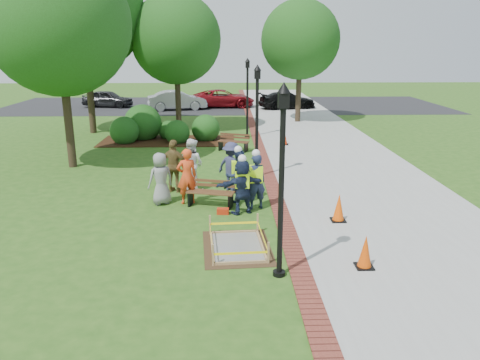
{
  "coord_description": "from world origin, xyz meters",
  "views": [
    {
      "loc": [
        0.09,
        -12.42,
        5.0
      ],
      "look_at": [
        0.5,
        1.2,
        1.0
      ],
      "focal_mm": 35.0,
      "sensor_mm": 36.0,
      "label": 1
    }
  ],
  "objects_px": {
    "bench_near": "(211,198)",
    "hivis_worker_c": "(238,174)",
    "wet_concrete_pad": "(237,239)",
    "hivis_worker_b": "(256,180)",
    "lamp_near": "(282,168)",
    "hivis_worker_a": "(242,185)",
    "cone_front": "(365,252)"
  },
  "relations": [
    {
      "from": "bench_near",
      "to": "hivis_worker_b",
      "type": "bearing_deg",
      "value": -10.7
    },
    {
      "from": "cone_front",
      "to": "lamp_near",
      "type": "distance_m",
      "value": 2.91
    },
    {
      "from": "hivis_worker_a",
      "to": "hivis_worker_c",
      "type": "height_order",
      "value": "hivis_worker_c"
    },
    {
      "from": "bench_near",
      "to": "hivis_worker_c",
      "type": "relative_size",
      "value": 0.85
    },
    {
      "from": "hivis_worker_a",
      "to": "hivis_worker_b",
      "type": "distance_m",
      "value": 0.6
    },
    {
      "from": "wet_concrete_pad",
      "to": "hivis_worker_c",
      "type": "bearing_deg",
      "value": 88.06
    },
    {
      "from": "lamp_near",
      "to": "hivis_worker_a",
      "type": "distance_m",
      "value": 4.36
    },
    {
      "from": "hivis_worker_a",
      "to": "hivis_worker_b",
      "type": "relative_size",
      "value": 0.97
    },
    {
      "from": "hivis_worker_a",
      "to": "hivis_worker_b",
      "type": "bearing_deg",
      "value": 43.37
    },
    {
      "from": "bench_near",
      "to": "cone_front",
      "type": "distance_m",
      "value": 5.73
    },
    {
      "from": "hivis_worker_a",
      "to": "hivis_worker_c",
      "type": "xyz_separation_m",
      "value": [
        -0.09,
        1.07,
        0.02
      ]
    },
    {
      "from": "lamp_near",
      "to": "hivis_worker_a",
      "type": "height_order",
      "value": "lamp_near"
    },
    {
      "from": "bench_near",
      "to": "hivis_worker_c",
      "type": "xyz_separation_m",
      "value": [
        0.89,
        0.39,
        0.67
      ]
    },
    {
      "from": "cone_front",
      "to": "lamp_near",
      "type": "relative_size",
      "value": 0.19
    },
    {
      "from": "cone_front",
      "to": "hivis_worker_a",
      "type": "height_order",
      "value": "hivis_worker_a"
    },
    {
      "from": "wet_concrete_pad",
      "to": "lamp_near",
      "type": "distance_m",
      "value": 2.84
    },
    {
      "from": "wet_concrete_pad",
      "to": "bench_near",
      "type": "relative_size",
      "value": 1.52
    },
    {
      "from": "wet_concrete_pad",
      "to": "lamp_near",
      "type": "bearing_deg",
      "value": -58.6
    },
    {
      "from": "wet_concrete_pad",
      "to": "cone_front",
      "type": "bearing_deg",
      "value": -22.11
    },
    {
      "from": "hivis_worker_a",
      "to": "wet_concrete_pad",
      "type": "bearing_deg",
      "value": -94.85
    },
    {
      "from": "cone_front",
      "to": "wet_concrete_pad",
      "type": "bearing_deg",
      "value": 157.89
    },
    {
      "from": "lamp_near",
      "to": "hivis_worker_c",
      "type": "bearing_deg",
      "value": 98.77
    },
    {
      "from": "hivis_worker_c",
      "to": "hivis_worker_a",
      "type": "bearing_deg",
      "value": -85.04
    },
    {
      "from": "bench_near",
      "to": "cone_front",
      "type": "xyz_separation_m",
      "value": [
        3.68,
        -4.39,
        0.13
      ]
    },
    {
      "from": "wet_concrete_pad",
      "to": "hivis_worker_c",
      "type": "distance_m",
      "value": 3.66
    },
    {
      "from": "wet_concrete_pad",
      "to": "bench_near",
      "type": "bearing_deg",
      "value": 103.44
    },
    {
      "from": "wet_concrete_pad",
      "to": "hivis_worker_b",
      "type": "height_order",
      "value": "hivis_worker_b"
    },
    {
      "from": "lamp_near",
      "to": "cone_front",
      "type": "bearing_deg",
      "value": 8.48
    },
    {
      "from": "hivis_worker_a",
      "to": "hivis_worker_c",
      "type": "bearing_deg",
      "value": 94.96
    },
    {
      "from": "bench_near",
      "to": "lamp_near",
      "type": "xyz_separation_m",
      "value": [
        1.67,
        -4.69,
        2.22
      ]
    },
    {
      "from": "hivis_worker_b",
      "to": "hivis_worker_c",
      "type": "xyz_separation_m",
      "value": [
        -0.53,
        0.66,
        -0.01
      ]
    },
    {
      "from": "cone_front",
      "to": "hivis_worker_a",
      "type": "relative_size",
      "value": 0.44
    }
  ]
}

